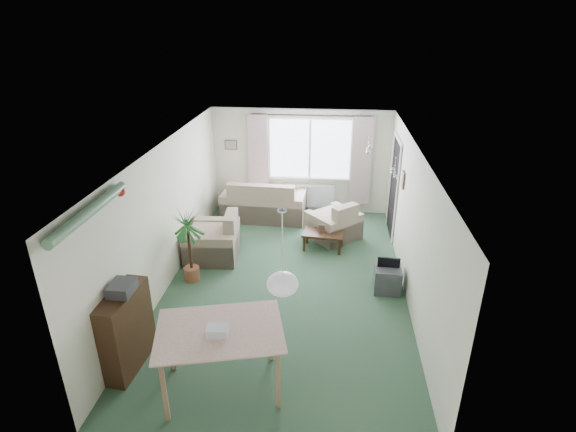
# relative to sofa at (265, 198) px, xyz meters

# --- Properties ---
(ground) EXTENTS (6.50, 6.50, 0.00)m
(ground) POSITION_rel_sofa_xyz_m (0.78, -2.75, -0.46)
(ground) COLOR #305037
(window) EXTENTS (1.80, 0.03, 1.30)m
(window) POSITION_rel_sofa_xyz_m (0.98, 0.48, 1.04)
(window) COLOR white
(curtain_rod) EXTENTS (2.60, 0.03, 0.03)m
(curtain_rod) POSITION_rel_sofa_xyz_m (0.98, 0.40, 1.81)
(curtain_rod) COLOR black
(curtain_left) EXTENTS (0.45, 0.08, 2.00)m
(curtain_left) POSITION_rel_sofa_xyz_m (-0.17, 0.38, 0.81)
(curtain_left) COLOR beige
(curtain_right) EXTENTS (0.45, 0.08, 2.00)m
(curtain_right) POSITION_rel_sofa_xyz_m (2.13, 0.38, 0.81)
(curtain_right) COLOR beige
(radiator) EXTENTS (1.20, 0.10, 0.55)m
(radiator) POSITION_rel_sofa_xyz_m (0.98, 0.44, -0.06)
(radiator) COLOR white
(doorway) EXTENTS (0.03, 0.95, 2.00)m
(doorway) POSITION_rel_sofa_xyz_m (2.76, -0.55, 0.54)
(doorway) COLOR black
(pendant_lamp) EXTENTS (0.36, 0.36, 0.36)m
(pendant_lamp) POSITION_rel_sofa_xyz_m (0.98, -5.05, 1.02)
(pendant_lamp) COLOR white
(tinsel_garland) EXTENTS (1.60, 1.60, 0.12)m
(tinsel_garland) POSITION_rel_sofa_xyz_m (-1.14, -5.05, 1.82)
(tinsel_garland) COLOR #196626
(bauble_cluster_a) EXTENTS (0.20, 0.20, 0.20)m
(bauble_cluster_a) POSITION_rel_sofa_xyz_m (2.08, -1.85, 1.76)
(bauble_cluster_a) COLOR silver
(bauble_cluster_b) EXTENTS (0.20, 0.20, 0.20)m
(bauble_cluster_b) POSITION_rel_sofa_xyz_m (2.38, -3.05, 1.76)
(bauble_cluster_b) COLOR silver
(wall_picture_back) EXTENTS (0.28, 0.03, 0.22)m
(wall_picture_back) POSITION_rel_sofa_xyz_m (-0.82, 0.48, 1.09)
(wall_picture_back) COLOR brown
(wall_picture_right) EXTENTS (0.03, 0.24, 0.30)m
(wall_picture_right) POSITION_rel_sofa_xyz_m (2.76, -1.55, 1.09)
(wall_picture_right) COLOR brown
(sofa) EXTENTS (1.88, 1.06, 0.92)m
(sofa) POSITION_rel_sofa_xyz_m (0.00, 0.00, 0.00)
(sofa) COLOR tan
(sofa) RESTS_ON ground
(armchair_corner) EXTENTS (1.25, 1.24, 0.81)m
(armchair_corner) POSITION_rel_sofa_xyz_m (1.56, -0.85, -0.06)
(armchair_corner) COLOR beige
(armchair_corner) RESTS_ON ground
(armchair_left) EXTENTS (1.02, 1.07, 0.90)m
(armchair_left) POSITION_rel_sofa_xyz_m (-0.72, -1.91, -0.01)
(armchair_left) COLOR #BCA68E
(armchair_left) RESTS_ON ground
(coffee_table) EXTENTS (0.84, 0.54, 0.36)m
(coffee_table) POSITION_rel_sofa_xyz_m (1.37, -1.41, -0.28)
(coffee_table) COLOR black
(coffee_table) RESTS_ON ground
(photo_frame) EXTENTS (0.12, 0.04, 0.16)m
(photo_frame) POSITION_rel_sofa_xyz_m (1.33, -1.40, -0.02)
(photo_frame) COLOR brown
(photo_frame) RESTS_ON coffee_table
(bookshelf) EXTENTS (0.38, 0.92, 1.10)m
(bookshelf) POSITION_rel_sofa_xyz_m (-1.06, -4.90, 0.09)
(bookshelf) COLOR black
(bookshelf) RESTS_ON ground
(hifi_box) EXTENTS (0.28, 0.35, 0.14)m
(hifi_box) POSITION_rel_sofa_xyz_m (-1.04, -4.86, 0.71)
(hifi_box) COLOR #323135
(hifi_box) RESTS_ON bookshelf
(houseplant) EXTENTS (0.69, 0.69, 1.32)m
(houseplant) POSITION_rel_sofa_xyz_m (-0.87, -2.78, 0.20)
(houseplant) COLOR #256522
(houseplant) RESTS_ON ground
(dining_table) EXTENTS (1.56, 1.22, 0.86)m
(dining_table) POSITION_rel_sofa_xyz_m (0.25, -5.17, -0.03)
(dining_table) COLOR tan
(dining_table) RESTS_ON ground
(gift_box) EXTENTS (0.27, 0.20, 0.12)m
(gift_box) POSITION_rel_sofa_xyz_m (0.25, -5.25, 0.46)
(gift_box) COLOR silver
(gift_box) RESTS_ON dining_table
(tv_cube) EXTENTS (0.45, 0.49, 0.43)m
(tv_cube) POSITION_rel_sofa_xyz_m (2.48, -2.75, -0.24)
(tv_cube) COLOR #2F2F34
(tv_cube) RESTS_ON ground
(pet_bed) EXTENTS (0.69, 0.69, 0.13)m
(pet_bed) POSITION_rel_sofa_xyz_m (1.41, -0.68, -0.39)
(pet_bed) COLOR navy
(pet_bed) RESTS_ON ground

